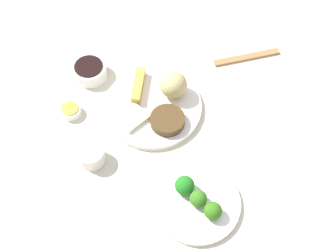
{
  "coord_description": "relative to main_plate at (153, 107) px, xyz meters",
  "views": [
    {
      "loc": [
        -0.6,
        0.32,
        0.99
      ],
      "look_at": [
        -0.08,
        0.04,
        0.06
      ],
      "focal_mm": 45.71,
      "sensor_mm": 36.0,
      "label": 1
    }
  ],
  "objects": [
    {
      "name": "tabletop",
      "position": [
        -0.01,
        -0.04,
        -0.02
      ],
      "size": [
        2.2,
        2.2,
        0.02
      ],
      "primitive_type": "cube",
      "color": "beige",
      "rests_on": "ground"
    },
    {
      "name": "main_plate",
      "position": [
        0.0,
        0.0,
        0.0
      ],
      "size": [
        0.27,
        0.27,
        0.02
      ],
      "primitive_type": "cylinder",
      "color": "white",
      "rests_on": "tabletop"
    },
    {
      "name": "rice_scoop",
      "position": [
        0.01,
        -0.07,
        0.05
      ],
      "size": [
        0.07,
        0.07,
        0.07
      ],
      "primitive_type": "sphere",
      "color": "tan",
      "rests_on": "main_plate"
    },
    {
      "name": "spring_roll",
      "position": [
        0.07,
        0.01,
        0.02
      ],
      "size": [
        0.11,
        0.08,
        0.03
      ],
      "primitive_type": "cube",
      "rotation": [
        0.0,
        0.0,
        2.54
      ],
      "color": "gold",
      "rests_on": "main_plate"
    },
    {
      "name": "crab_rangoon_wonton",
      "position": [
        -0.01,
        0.07,
        0.01
      ],
      "size": [
        0.08,
        0.09,
        0.01
      ],
      "primitive_type": "cube",
      "rotation": [
        0.0,
        0.0,
        0.25
      ],
      "color": "beige",
      "rests_on": "main_plate"
    },
    {
      "name": "stir_fry_heap",
      "position": [
        -0.07,
        -0.01,
        0.02
      ],
      "size": [
        0.09,
        0.09,
        0.02
      ],
      "primitive_type": "cylinder",
      "color": "#4D351B",
      "rests_on": "main_plate"
    },
    {
      "name": "broccoli_plate",
      "position": [
        -0.3,
        0.03,
        -0.0
      ],
      "size": [
        0.21,
        0.21,
        0.01
      ],
      "primitive_type": "cylinder",
      "color": "white",
      "rests_on": "tabletop"
    },
    {
      "name": "broccoli_floret_0",
      "position": [
        -0.3,
        0.03,
        0.03
      ],
      "size": [
        0.04,
        0.04,
        0.04
      ],
      "primitive_type": "sphere",
      "color": "#37741D",
      "rests_on": "broccoli_plate"
    },
    {
      "name": "broccoli_floret_1",
      "position": [
        -0.26,
        0.04,
        0.03
      ],
      "size": [
        0.05,
        0.05,
        0.05
      ],
      "primitive_type": "sphere",
      "color": "#20741E",
      "rests_on": "broccoli_plate"
    },
    {
      "name": "broccoli_floret_2",
      "position": [
        -0.34,
        0.02,
        0.03
      ],
      "size": [
        0.04,
        0.04,
        0.04
      ],
      "primitive_type": "sphere",
      "color": "#357019",
      "rests_on": "broccoli_plate"
    },
    {
      "name": "soy_sauce_bowl",
      "position": [
        0.19,
        0.11,
        0.01
      ],
      "size": [
        0.1,
        0.1,
        0.04
      ],
      "primitive_type": "cylinder",
      "color": "white",
      "rests_on": "tabletop"
    },
    {
      "name": "soy_sauce_bowl_liquid",
      "position": [
        0.19,
        0.11,
        0.03
      ],
      "size": [
        0.08,
        0.08,
        0.0
      ],
      "primitive_type": "cylinder",
      "color": "black",
      "rests_on": "soy_sauce_bowl"
    },
    {
      "name": "sauce_ramekin_hot_mustard",
      "position": [
        0.09,
        0.2,
        0.0
      ],
      "size": [
        0.06,
        0.06,
        0.02
      ],
      "primitive_type": "cylinder",
      "color": "white",
      "rests_on": "tabletop"
    },
    {
      "name": "sauce_ramekin_hot_mustard_liquid",
      "position": [
        0.09,
        0.2,
        0.02
      ],
      "size": [
        0.05,
        0.05,
        0.0
      ],
      "primitive_type": "cylinder",
      "color": "gold",
      "rests_on": "sauce_ramekin_hot_mustard"
    },
    {
      "name": "teacup",
      "position": [
        -0.07,
        0.21,
        0.01
      ],
      "size": [
        0.07,
        0.07,
        0.05
      ],
      "primitive_type": "cylinder",
      "color": "white",
      "rests_on": "tabletop"
    },
    {
      "name": "chopsticks_pair",
      "position": [
        0.03,
        -0.33,
        -0.0
      ],
      "size": [
        0.07,
        0.2,
        0.01
      ],
      "primitive_type": "cube",
      "rotation": [
        0.0,
        0.0,
        1.33
      ],
      "color": "#A57143",
      "rests_on": "tabletop"
    }
  ]
}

